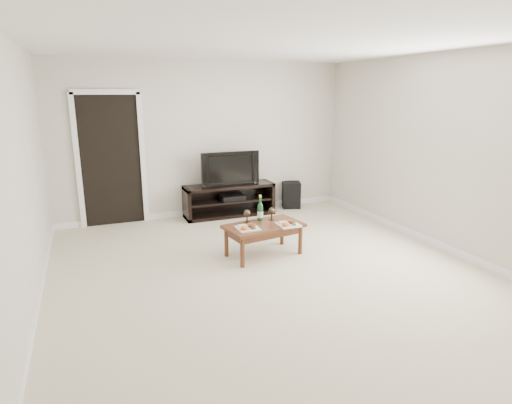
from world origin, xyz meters
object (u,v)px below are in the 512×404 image
at_px(television, 229,168).
at_px(coffee_table, 264,240).
at_px(subwoofer, 291,195).
at_px(media_console, 229,200).

distance_m(television, coffee_table, 2.05).
height_order(television, subwoofer, television).
bearing_deg(media_console, television, 0.00).
bearing_deg(television, subwoofer, 5.01).
distance_m(media_console, subwoofer, 1.24).
bearing_deg(media_console, coffee_table, -95.02).
relative_size(television, subwoofer, 2.10).
xyz_separation_m(media_console, subwoofer, (1.24, 0.09, -0.04)).
bearing_deg(television, media_console, -179.13).
height_order(television, coffee_table, television).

